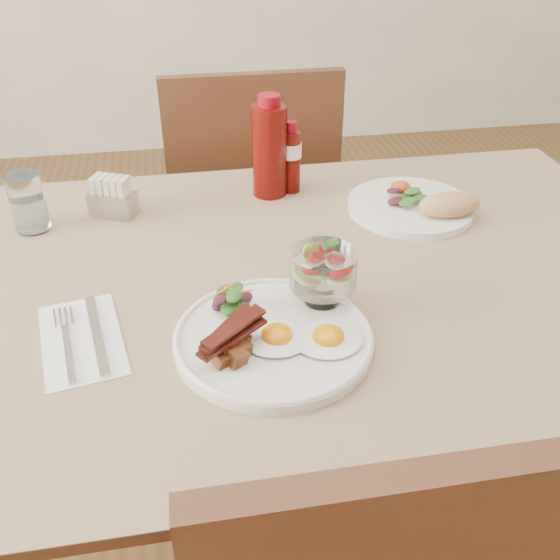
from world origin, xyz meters
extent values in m
plane|color=brown|center=(0.00, 0.00, 0.00)|extent=(5.00, 5.00, 0.00)
cylinder|color=#55321A|center=(-0.59, 0.36, 0.35)|extent=(0.06, 0.06, 0.71)
cylinder|color=#55321A|center=(0.59, 0.36, 0.35)|extent=(0.06, 0.06, 0.71)
cube|color=#55321A|center=(0.00, 0.00, 0.73)|extent=(1.30, 0.85, 0.04)
cube|color=tan|center=(0.00, 0.00, 0.75)|extent=(1.33, 0.88, 0.00)
cylinder|color=#55321A|center=(-0.18, 0.57, 0.23)|extent=(0.04, 0.04, 0.45)
cylinder|color=#55321A|center=(0.18, 0.57, 0.23)|extent=(0.04, 0.04, 0.45)
cylinder|color=#55321A|center=(-0.18, 0.93, 0.23)|extent=(0.04, 0.04, 0.45)
cylinder|color=#55321A|center=(0.18, 0.93, 0.23)|extent=(0.04, 0.04, 0.45)
cube|color=#55321A|center=(0.00, 0.75, 0.47)|extent=(0.42, 0.42, 0.03)
cube|color=#55321A|center=(0.00, 0.55, 0.70)|extent=(0.42, 0.03, 0.46)
cylinder|color=white|center=(-0.07, -0.17, 0.76)|extent=(0.28, 0.28, 0.02)
ellipsoid|color=white|center=(0.00, -0.20, 0.77)|extent=(0.12, 0.12, 0.01)
ellipsoid|color=orange|center=(0.00, -0.20, 0.78)|extent=(0.04, 0.04, 0.03)
ellipsoid|color=white|center=(-0.07, -0.18, 0.77)|extent=(0.12, 0.12, 0.01)
ellipsoid|color=orange|center=(-0.07, -0.18, 0.78)|extent=(0.04, 0.04, 0.03)
cube|color=brown|center=(-0.14, -0.20, 0.78)|extent=(0.03, 0.03, 0.02)
cube|color=brown|center=(-0.12, -0.20, 0.78)|extent=(0.03, 0.03, 0.02)
cube|color=brown|center=(-0.15, -0.22, 0.78)|extent=(0.02, 0.02, 0.02)
cube|color=brown|center=(-0.12, -0.18, 0.78)|extent=(0.03, 0.03, 0.02)
cube|color=brown|center=(-0.13, -0.22, 0.78)|extent=(0.03, 0.03, 0.02)
cube|color=brown|center=(-0.16, -0.20, 0.78)|extent=(0.02, 0.02, 0.02)
cube|color=brown|center=(-0.13, -0.20, 0.79)|extent=(0.03, 0.03, 0.02)
cube|color=brown|center=(-0.14, -0.21, 0.79)|extent=(0.02, 0.02, 0.02)
cube|color=#4A120C|center=(-0.14, -0.20, 0.80)|extent=(0.09, 0.08, 0.01)
cube|color=#4A120C|center=(-0.13, -0.20, 0.80)|extent=(0.09, 0.07, 0.01)
cube|color=#4A120C|center=(-0.14, -0.19, 0.81)|extent=(0.08, 0.09, 0.01)
cube|color=#4A120C|center=(-0.13, -0.20, 0.81)|extent=(0.09, 0.08, 0.01)
ellipsoid|color=#214B14|center=(-0.12, -0.10, 0.77)|extent=(0.04, 0.04, 0.01)
ellipsoid|color=#214B14|center=(-0.11, -0.09, 0.78)|extent=(0.04, 0.03, 0.01)
ellipsoid|color=#35111E|center=(-0.14, -0.09, 0.78)|extent=(0.03, 0.03, 0.01)
ellipsoid|color=#214B14|center=(-0.11, -0.11, 0.78)|extent=(0.04, 0.03, 0.01)
ellipsoid|color=#214B14|center=(-0.13, -0.11, 0.78)|extent=(0.04, 0.03, 0.01)
ellipsoid|color=#35111E|center=(-0.10, -0.10, 0.79)|extent=(0.03, 0.03, 0.01)
ellipsoid|color=#214B14|center=(-0.13, -0.08, 0.79)|extent=(0.04, 0.03, 0.01)
ellipsoid|color=#214B14|center=(-0.12, -0.08, 0.79)|extent=(0.03, 0.03, 0.01)
ellipsoid|color=#35111E|center=(-0.14, -0.11, 0.80)|extent=(0.03, 0.02, 0.01)
ellipsoid|color=#214B14|center=(-0.12, -0.11, 0.80)|extent=(0.04, 0.03, 0.01)
cylinder|color=orange|center=(-0.12, -0.10, 0.80)|extent=(0.03, 0.02, 0.01)
cylinder|color=orange|center=(-0.13, -0.09, 0.80)|extent=(0.03, 0.02, 0.01)
cylinder|color=orange|center=(-0.11, -0.10, 0.80)|extent=(0.04, 0.01, 0.01)
cylinder|color=white|center=(0.01, -0.10, 0.77)|extent=(0.05, 0.05, 0.01)
cylinder|color=white|center=(0.01, -0.10, 0.79)|extent=(0.02, 0.02, 0.02)
cylinder|color=white|center=(0.01, -0.10, 0.82)|extent=(0.10, 0.10, 0.06)
cylinder|color=beige|center=(0.00, -0.09, 0.81)|extent=(0.03, 0.03, 0.01)
cylinder|color=beige|center=(0.03, -0.11, 0.82)|extent=(0.03, 0.03, 0.01)
cylinder|color=beige|center=(0.01, -0.08, 0.82)|extent=(0.03, 0.03, 0.01)
cylinder|color=#9EBF3A|center=(0.00, -0.09, 0.84)|extent=(0.04, 0.04, 0.01)
cone|color=red|center=(0.03, -0.11, 0.84)|extent=(0.03, 0.03, 0.03)
cone|color=red|center=(0.00, -0.10, 0.85)|extent=(0.03, 0.03, 0.03)
cone|color=red|center=(0.02, -0.08, 0.85)|extent=(0.03, 0.03, 0.03)
ellipsoid|color=#367E2D|center=(0.02, -0.10, 0.86)|extent=(0.02, 0.01, 0.00)
ellipsoid|color=#367E2D|center=(0.03, -0.10, 0.87)|extent=(0.02, 0.01, 0.00)
cylinder|color=white|center=(0.26, 0.19, 0.76)|extent=(0.24, 0.24, 0.02)
ellipsoid|color=#214B14|center=(0.24, 0.20, 0.77)|extent=(0.04, 0.04, 0.01)
ellipsoid|color=#214B14|center=(0.27, 0.21, 0.78)|extent=(0.04, 0.03, 0.01)
ellipsoid|color=#35111E|center=(0.22, 0.18, 0.78)|extent=(0.04, 0.03, 0.01)
ellipsoid|color=#214B14|center=(0.24, 0.17, 0.78)|extent=(0.04, 0.04, 0.01)
ellipsoid|color=#214B14|center=(0.27, 0.18, 0.78)|extent=(0.04, 0.03, 0.01)
ellipsoid|color=#35111E|center=(0.23, 0.22, 0.78)|extent=(0.03, 0.03, 0.01)
ellipsoid|color=#214B14|center=(0.26, 0.20, 0.79)|extent=(0.04, 0.03, 0.01)
ellipsoid|color=red|center=(0.25, 0.23, 0.78)|extent=(0.04, 0.03, 0.02)
ellipsoid|color=tan|center=(0.31, 0.13, 0.79)|extent=(0.13, 0.10, 0.05)
cylinder|color=#4F0804|center=(0.00, 0.31, 0.84)|extent=(0.09, 0.09, 0.18)
cylinder|color=maroon|center=(0.00, 0.31, 0.94)|extent=(0.06, 0.06, 0.02)
cylinder|color=#4F0804|center=(0.04, 0.31, 0.81)|extent=(0.04, 0.04, 0.13)
cylinder|color=white|center=(0.04, 0.31, 0.84)|extent=(0.04, 0.04, 0.03)
cylinder|color=maroon|center=(0.04, 0.31, 0.89)|extent=(0.02, 0.02, 0.02)
cube|color=#B6B5BA|center=(-0.31, 0.27, 0.78)|extent=(0.10, 0.08, 0.05)
cube|color=beige|center=(-0.34, 0.28, 0.80)|extent=(0.03, 0.04, 0.05)
cube|color=beige|center=(-0.32, 0.27, 0.80)|extent=(0.03, 0.04, 0.05)
cube|color=beige|center=(-0.31, 0.27, 0.80)|extent=(0.03, 0.04, 0.05)
cube|color=beige|center=(-0.30, 0.26, 0.80)|extent=(0.03, 0.04, 0.05)
cube|color=beige|center=(-0.28, 0.26, 0.80)|extent=(0.03, 0.04, 0.05)
cylinder|color=white|center=(-0.46, 0.24, 0.81)|extent=(0.06, 0.06, 0.11)
cylinder|color=silver|center=(-0.46, 0.24, 0.78)|extent=(0.05, 0.05, 0.06)
cube|color=white|center=(-0.34, -0.11, 0.75)|extent=(0.14, 0.21, 0.00)
cube|color=#B6B5BA|center=(-0.32, -0.11, 0.76)|extent=(0.05, 0.19, 0.00)
cube|color=#B6B5BA|center=(-0.35, -0.15, 0.76)|extent=(0.03, 0.13, 0.00)
cube|color=#B6B5BA|center=(-0.38, -0.06, 0.76)|extent=(0.01, 0.04, 0.00)
cube|color=#B6B5BA|center=(-0.37, -0.06, 0.76)|extent=(0.01, 0.04, 0.00)
cube|color=#B6B5BA|center=(-0.37, -0.06, 0.76)|extent=(0.01, 0.04, 0.00)
cube|color=#B6B5BA|center=(-0.36, -0.06, 0.76)|extent=(0.01, 0.04, 0.00)
camera|label=1|loc=(-0.18, -0.84, 1.32)|focal=40.00mm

